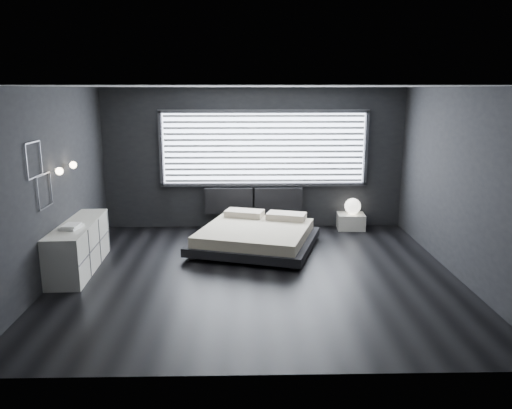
{
  "coord_description": "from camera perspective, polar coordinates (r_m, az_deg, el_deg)",
  "views": [
    {
      "loc": [
        -0.18,
        -7.18,
        2.77
      ],
      "look_at": [
        0.0,
        0.85,
        0.9
      ],
      "focal_mm": 35.0,
      "sensor_mm": 36.0,
      "label": 1
    }
  ],
  "objects": [
    {
      "name": "bed",
      "position": [
        8.81,
        -0.04,
        -3.58
      ],
      "size": [
        2.46,
        2.4,
        0.52
      ],
      "color": "black",
      "rests_on": "ground"
    },
    {
      "name": "room",
      "position": [
        7.31,
        0.15,
        2.31
      ],
      "size": [
        6.04,
        6.0,
        2.8
      ],
      "color": "black",
      "rests_on": "ground"
    },
    {
      "name": "window",
      "position": [
        9.95,
        0.92,
        6.41
      ],
      "size": [
        4.14,
        0.09,
        1.52
      ],
      "color": "white",
      "rests_on": "ground"
    },
    {
      "name": "sconce_near",
      "position": [
        7.8,
        -21.58,
        3.57
      ],
      "size": [
        0.18,
        0.11,
        0.11
      ],
      "color": "silver",
      "rests_on": "ground"
    },
    {
      "name": "headboard",
      "position": [
        10.06,
        -0.28,
        0.48
      ],
      "size": [
        1.96,
        0.16,
        0.52
      ],
      "color": "black",
      "rests_on": "ground"
    },
    {
      "name": "wall_art_upper",
      "position": [
        7.25,
        -24.03,
        4.69
      ],
      "size": [
        0.01,
        0.48,
        0.48
      ],
      "color": "#47474C",
      "rests_on": "ground"
    },
    {
      "name": "dresser",
      "position": [
        8.27,
        -19.6,
        -4.52
      ],
      "size": [
        0.6,
        1.89,
        0.75
      ],
      "color": "silver",
      "rests_on": "ground"
    },
    {
      "name": "wall_art_lower",
      "position": [
        7.55,
        -22.99,
        1.45
      ],
      "size": [
        0.01,
        0.48,
        0.48
      ],
      "color": "#47474C",
      "rests_on": "ground"
    },
    {
      "name": "book_stack",
      "position": [
        7.88,
        -20.36,
        -2.37
      ],
      "size": [
        0.3,
        0.37,
        0.07
      ],
      "color": "white",
      "rests_on": "dresser"
    },
    {
      "name": "orb_lamp",
      "position": [
        10.17,
        10.99,
        -0.19
      ],
      "size": [
        0.32,
        0.32,
        0.32
      ],
      "primitive_type": "sphere",
      "color": "white",
      "rests_on": "nightstand"
    },
    {
      "name": "sconce_far",
      "position": [
        8.36,
        -20.19,
        4.26
      ],
      "size": [
        0.18,
        0.11,
        0.11
      ],
      "color": "silver",
      "rests_on": "ground"
    },
    {
      "name": "nightstand",
      "position": [
        10.25,
        10.78,
        -1.9
      ],
      "size": [
        0.57,
        0.48,
        0.31
      ],
      "primitive_type": "cube",
      "rotation": [
        0.0,
        0.0,
        -0.07
      ],
      "color": "silver",
      "rests_on": "ground"
    }
  ]
}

